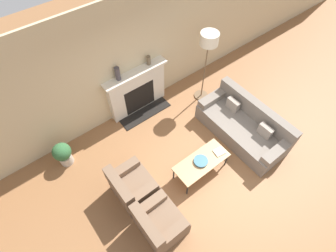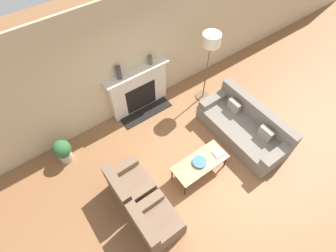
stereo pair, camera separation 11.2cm
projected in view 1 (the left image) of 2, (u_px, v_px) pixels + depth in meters
ground_plane at (204, 177)px, 5.63m from camera, size 18.00×18.00×0.00m
wall_back at (129, 60)px, 5.71m from camera, size 18.00×0.06×2.90m
fireplace at (137, 91)px, 6.34m from camera, size 1.62×0.59×1.20m
couch at (244, 126)px, 6.08m from camera, size 0.96×2.14×0.83m
armchair_near at (159, 223)px, 4.73m from camera, size 0.74×0.82×0.84m
armchair_far at (132, 187)px, 5.15m from camera, size 0.74×0.82×0.84m
coffee_table at (201, 162)px, 5.39m from camera, size 1.19×0.52×0.43m
bowl at (201, 161)px, 5.33m from camera, size 0.29×0.29×0.05m
book at (219, 152)px, 5.49m from camera, size 0.25×0.22×0.02m
floor_lamp at (208, 45)px, 5.75m from camera, size 0.41×0.41×1.92m
mantel_vase_left at (118, 74)px, 5.57m from camera, size 0.11×0.11×0.32m
mantel_vase_center_left at (149, 60)px, 5.91m from camera, size 0.09×0.09×0.23m
potted_plant at (63, 154)px, 5.57m from camera, size 0.39×0.39×0.61m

